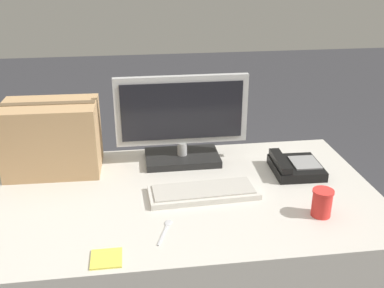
{
  "coord_description": "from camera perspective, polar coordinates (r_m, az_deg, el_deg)",
  "views": [
    {
      "loc": [
        -0.05,
        -1.54,
        1.6
      ],
      "look_at": [
        0.18,
        0.14,
        0.87
      ],
      "focal_mm": 42.0,
      "sensor_mm": 36.0,
      "label": 1
    }
  ],
  "objects": [
    {
      "name": "office_desk",
      "position": [
        1.98,
        -4.95,
        -15.6
      ],
      "size": [
        1.8,
        0.9,
        0.72
      ],
      "color": "beige",
      "rests_on": "ground_plane"
    },
    {
      "name": "cardboard_box",
      "position": [
        2.0,
        -17.35,
        0.8
      ],
      "size": [
        0.4,
        0.26,
        0.3
      ],
      "rotation": [
        0.0,
        0.0,
        -0.03
      ],
      "color": "tan",
      "rests_on": "office_desk"
    },
    {
      "name": "spoon",
      "position": [
        1.58,
        -3.31,
        -10.56
      ],
      "size": [
        0.07,
        0.15,
        0.0
      ],
      "rotation": [
        0.0,
        0.0,
        1.24
      ],
      "color": "silver",
      "rests_on": "office_desk"
    },
    {
      "name": "keyboard",
      "position": [
        1.76,
        1.45,
        -6.08
      ],
      "size": [
        0.43,
        0.19,
        0.03
      ],
      "rotation": [
        0.0,
        0.0,
        0.05
      ],
      "color": "beige",
      "rests_on": "office_desk"
    },
    {
      "name": "desk_phone",
      "position": [
        1.98,
        12.88,
        -2.82
      ],
      "size": [
        0.21,
        0.23,
        0.07
      ],
      "rotation": [
        0.0,
        0.0,
        -0.03
      ],
      "color": "black",
      "rests_on": "office_desk"
    },
    {
      "name": "sticky_note_pad",
      "position": [
        1.46,
        -10.82,
        -14.1
      ],
      "size": [
        0.1,
        0.1,
        0.01
      ],
      "color": "#E5DB4C",
      "rests_on": "office_desk"
    },
    {
      "name": "monitor",
      "position": [
        1.97,
        -1.28,
        2.58
      ],
      "size": [
        0.58,
        0.21,
        0.4
      ],
      "color": "black",
      "rests_on": "office_desk"
    },
    {
      "name": "paper_cup_right",
      "position": [
        1.68,
        16.18,
        -7.18
      ],
      "size": [
        0.08,
        0.08,
        0.1
      ],
      "color": "red",
      "rests_on": "office_desk"
    }
  ]
}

